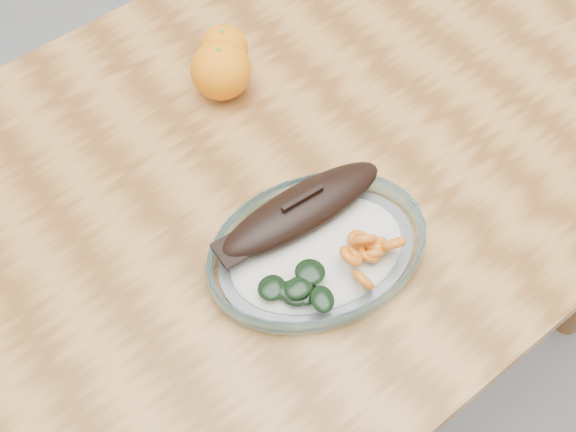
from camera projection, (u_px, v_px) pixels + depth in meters
The scene contains 5 objects.
ground at pixel (293, 349), 1.64m from camera, with size 3.00×3.00×0.00m, color slate.
dining_table at pixel (295, 189), 1.09m from camera, with size 1.20×0.80×0.75m.
plated_meal at pixel (317, 247), 0.90m from camera, with size 0.62×0.62×0.08m.
orange_left at pixel (221, 70), 1.03m from camera, with size 0.09×0.09×0.09m, color orange.
orange_right at pixel (224, 49), 1.06m from camera, with size 0.07×0.07×0.07m, color orange.
Camera 1 is at (-0.39, -0.48, 1.56)m, focal length 45.00 mm.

